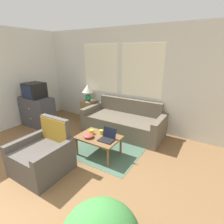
{
  "coord_description": "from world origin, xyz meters",
  "views": [
    {
      "loc": [
        2.22,
        -0.35,
        2.01
      ],
      "look_at": [
        0.34,
        2.74,
        0.75
      ],
      "focal_mm": 28.0,
      "sensor_mm": 36.0,
      "label": 1
    }
  ],
  "objects_px": {
    "television": "(34,90)",
    "cup_yellow": "(92,132)",
    "armchair": "(44,156)",
    "tv_remote": "(108,134)",
    "laptop": "(107,137)",
    "cup_navy": "(101,132)",
    "coffee_table": "(99,139)",
    "snack_bowl": "(89,136)",
    "couch": "(124,123)",
    "table_lamp": "(88,90)"
  },
  "relations": [
    {
      "from": "cup_yellow",
      "to": "tv_remote",
      "type": "relative_size",
      "value": 0.6
    },
    {
      "from": "couch",
      "to": "coffee_table",
      "type": "relative_size",
      "value": 2.43
    },
    {
      "from": "laptop",
      "to": "table_lamp",
      "type": "bearing_deg",
      "value": 138.25
    },
    {
      "from": "cup_yellow",
      "to": "tv_remote",
      "type": "height_order",
      "value": "cup_yellow"
    },
    {
      "from": "coffee_table",
      "to": "cup_navy",
      "type": "xyz_separation_m",
      "value": [
        -0.02,
        0.13,
        0.09
      ]
    },
    {
      "from": "tv_remote",
      "to": "armchair",
      "type": "bearing_deg",
      "value": -121.41
    },
    {
      "from": "laptop",
      "to": "cup_yellow",
      "type": "relative_size",
      "value": 3.11
    },
    {
      "from": "laptop",
      "to": "armchair",
      "type": "bearing_deg",
      "value": -130.48
    },
    {
      "from": "cup_yellow",
      "to": "snack_bowl",
      "type": "relative_size",
      "value": 0.45
    },
    {
      "from": "armchair",
      "to": "cup_yellow",
      "type": "relative_size",
      "value": 9.99
    },
    {
      "from": "armchair",
      "to": "television",
      "type": "xyz_separation_m",
      "value": [
        -1.78,
        1.22,
        0.75
      ]
    },
    {
      "from": "coffee_table",
      "to": "laptop",
      "type": "relative_size",
      "value": 2.99
    },
    {
      "from": "television",
      "to": "coffee_table",
      "type": "relative_size",
      "value": 0.58
    },
    {
      "from": "armchair",
      "to": "laptop",
      "type": "distance_m",
      "value": 1.17
    },
    {
      "from": "table_lamp",
      "to": "laptop",
      "type": "bearing_deg",
      "value": -41.75
    },
    {
      "from": "armchair",
      "to": "cup_yellow",
      "type": "height_order",
      "value": "armchair"
    },
    {
      "from": "laptop",
      "to": "television",
      "type": "bearing_deg",
      "value": 172.38
    },
    {
      "from": "television",
      "to": "tv_remote",
      "type": "xyz_separation_m",
      "value": [
        2.44,
        -0.15,
        -0.61
      ]
    },
    {
      "from": "coffee_table",
      "to": "cup_yellow",
      "type": "xyz_separation_m",
      "value": [
        -0.2,
        0.03,
        0.09
      ]
    },
    {
      "from": "table_lamp",
      "to": "cup_yellow",
      "type": "distance_m",
      "value": 1.84
    },
    {
      "from": "television",
      "to": "snack_bowl",
      "type": "xyz_separation_m",
      "value": [
        2.17,
        -0.45,
        -0.58
      ]
    },
    {
      "from": "couch",
      "to": "cup_yellow",
      "type": "height_order",
      "value": "couch"
    },
    {
      "from": "armchair",
      "to": "tv_remote",
      "type": "bearing_deg",
      "value": 58.59
    },
    {
      "from": "cup_navy",
      "to": "tv_remote",
      "type": "distance_m",
      "value": 0.15
    },
    {
      "from": "armchair",
      "to": "couch",
      "type": "bearing_deg",
      "value": 77.52
    },
    {
      "from": "armchair",
      "to": "tv_remote",
      "type": "xyz_separation_m",
      "value": [
        0.65,
        1.07,
        0.14
      ]
    },
    {
      "from": "coffee_table",
      "to": "cup_yellow",
      "type": "distance_m",
      "value": 0.22
    },
    {
      "from": "coffee_table",
      "to": "snack_bowl",
      "type": "distance_m",
      "value": 0.21
    },
    {
      "from": "cup_navy",
      "to": "tv_remote",
      "type": "height_order",
      "value": "cup_navy"
    },
    {
      "from": "couch",
      "to": "table_lamp",
      "type": "xyz_separation_m",
      "value": [
        -1.28,
        0.18,
        0.68
      ]
    },
    {
      "from": "armchair",
      "to": "coffee_table",
      "type": "bearing_deg",
      "value": 59.36
    },
    {
      "from": "table_lamp",
      "to": "coffee_table",
      "type": "distance_m",
      "value": 2.02
    },
    {
      "from": "snack_bowl",
      "to": "cup_yellow",
      "type": "bearing_deg",
      "value": 109.11
    },
    {
      "from": "television",
      "to": "cup_yellow",
      "type": "height_order",
      "value": "television"
    },
    {
      "from": "couch",
      "to": "cup_yellow",
      "type": "bearing_deg",
      "value": -96.57
    },
    {
      "from": "television",
      "to": "tv_remote",
      "type": "distance_m",
      "value": 2.51
    },
    {
      "from": "cup_navy",
      "to": "armchair",
      "type": "bearing_deg",
      "value": -116.43
    },
    {
      "from": "coffee_table",
      "to": "laptop",
      "type": "xyz_separation_m",
      "value": [
        0.22,
        -0.02,
        0.1
      ]
    },
    {
      "from": "laptop",
      "to": "tv_remote",
      "type": "distance_m",
      "value": 0.22
    },
    {
      "from": "armchair",
      "to": "television",
      "type": "distance_m",
      "value": 2.29
    },
    {
      "from": "cup_yellow",
      "to": "coffee_table",
      "type": "bearing_deg",
      "value": -9.59
    },
    {
      "from": "coffee_table",
      "to": "tv_remote",
      "type": "xyz_separation_m",
      "value": [
        0.12,
        0.17,
        0.06
      ]
    },
    {
      "from": "coffee_table",
      "to": "television",
      "type": "bearing_deg",
      "value": 172.1
    },
    {
      "from": "television",
      "to": "table_lamp",
      "type": "height_order",
      "value": "television"
    },
    {
      "from": "couch",
      "to": "laptop",
      "type": "relative_size",
      "value": 7.25
    },
    {
      "from": "couch",
      "to": "cup_yellow",
      "type": "xyz_separation_m",
      "value": [
        -0.13,
        -1.17,
        0.18
      ]
    },
    {
      "from": "cup_navy",
      "to": "laptop",
      "type": "bearing_deg",
      "value": -31.45
    },
    {
      "from": "coffee_table",
      "to": "tv_remote",
      "type": "relative_size",
      "value": 5.57
    },
    {
      "from": "couch",
      "to": "tv_remote",
      "type": "relative_size",
      "value": 13.52
    },
    {
      "from": "television",
      "to": "cup_yellow",
      "type": "relative_size",
      "value": 5.37
    }
  ]
}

